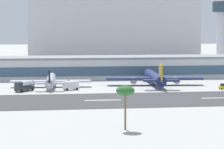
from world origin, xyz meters
The scene contains 13 objects.
ground_plane centered at (0.00, 0.00, 0.00)m, with size 1400.00×1400.00×0.00m, color #A8A8A3.
runway_strip centered at (0.00, 0.78, 0.04)m, with size 800.00×38.47×0.08m, color #38383A.
runway_centreline_dash_4 centered at (-0.63, 0.78, 0.09)m, with size 12.00×1.20×0.01m, color white.
runway_centreline_dash_5 centered at (38.73, 0.78, 0.09)m, with size 12.00×1.20×0.01m, color white.
terminal_building centered at (7.18, 84.79, 5.13)m, with size 176.61×27.05×10.25m.
control_tower centered at (80.25, 111.74, 24.56)m, with size 11.88×11.88×39.35m.
distant_hotel_block centered at (36.56, 218.94, 24.91)m, with size 121.85×35.20×49.82m, color #BCBCC1.
airliner_black_tail_gate_0 centered at (-15.66, 44.45, 2.62)m, with size 32.26×39.33×8.21m.
airliner_gold_tail_gate_1 centered at (27.11, 45.21, 3.15)m, with size 40.12×47.28×9.88m.
service_baggage_tug_0 centered at (50.03, 27.22, 1.05)m, with size 3.40×2.28×2.20m.
service_fuel_truck_1 centered at (-25.96, 31.15, 2.03)m, with size 7.53×8.13×3.95m.
service_box_truck_2 centered at (-8.47, 33.25, 1.79)m, with size 6.46×4.30×3.25m.
palm_tree_2 centered at (-2.66, -51.92, 8.86)m, with size 4.27×4.27×10.22m.
Camera 1 is at (-24.72, -174.66, 22.86)m, focal length 88.06 mm.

